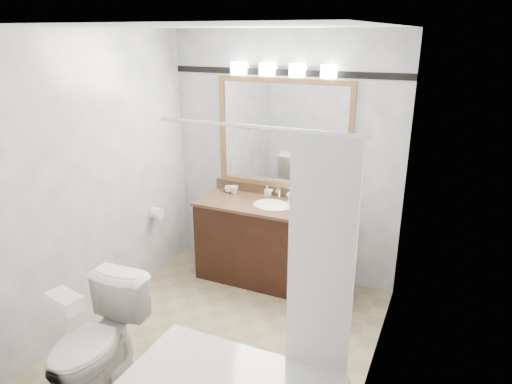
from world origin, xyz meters
TOP-DOWN VIEW (x-y plane):
  - room at (0.00, 0.00)m, footprint 2.42×2.62m
  - vanity at (0.00, 1.02)m, footprint 1.53×0.58m
  - mirror at (0.00, 1.28)m, footprint 1.40×0.04m
  - vanity_light_bar at (0.00, 1.23)m, footprint 1.02×0.14m
  - accent_stripe at (0.00, 1.29)m, footprint 2.40×0.01m
  - tp_roll at (-1.14, 0.66)m, footprint 0.11×0.12m
  - toilet at (-0.53, -0.92)m, footprint 0.49×0.82m
  - tissue_box at (-0.53, -1.12)m, footprint 0.26×0.17m
  - coffee_maker at (0.40, 1.01)m, footprint 0.17×0.21m
  - cup_left at (-0.57, 1.18)m, footprint 0.09×0.09m
  - cup_right at (-0.49, 1.16)m, footprint 0.11×0.11m
  - soap_bottle_a at (-0.14, 1.23)m, footprint 0.05×0.05m
  - soap_bottle_b at (0.21, 1.15)m, footprint 0.08×0.08m
  - soap_bar at (0.16, 1.13)m, footprint 0.08×0.05m

SIDE VIEW (x-z plane):
  - toilet at x=-0.53m, z-range 0.00..0.81m
  - vanity at x=0.00m, z-range -0.04..0.93m
  - tp_roll at x=-1.14m, z-range 0.64..0.76m
  - tissue_box at x=-0.53m, z-range 0.81..0.91m
  - soap_bar at x=0.16m, z-range 0.85..0.87m
  - cup_left at x=-0.57m, z-range 0.85..0.92m
  - cup_right at x=-0.49m, z-range 0.85..0.93m
  - soap_bottle_b at x=0.21m, z-range 0.85..0.95m
  - soap_bottle_a at x=-0.14m, z-range 0.85..0.96m
  - coffee_maker at x=0.40m, z-range 0.85..1.18m
  - room at x=0.00m, z-range -0.01..2.51m
  - mirror at x=0.00m, z-range 0.95..2.05m
  - accent_stripe at x=0.00m, z-range 2.07..2.13m
  - vanity_light_bar at x=0.00m, z-range 2.07..2.19m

